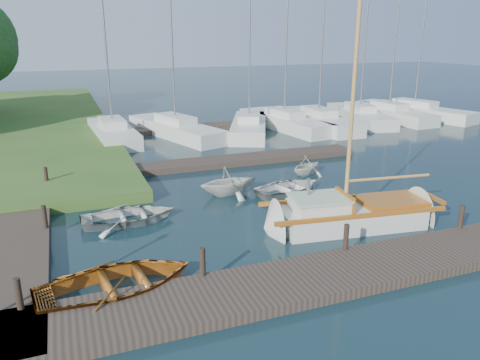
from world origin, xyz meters
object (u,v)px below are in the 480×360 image
object	(u,v)px
tender_b	(228,179)
marina_boat_1	(176,128)
tender_c	(289,185)
mooring_post_1	(202,262)
marina_boat_5	(360,114)
marina_boat_2	(249,125)
sailboat	(354,216)
marina_boat_4	(319,119)
mooring_post_4	(45,217)
tender_a	(128,213)
dinghy	(117,279)
marina_boat_0	(113,131)
mooring_post_5	(46,176)
marina_boat_3	(284,121)
marina_boat_7	(414,110)
tender_d	(307,164)
mooring_post_2	(346,237)
mooring_post_3	(461,217)
mooring_post_0	(19,294)
marina_boat_6	(389,113)

from	to	relation	value
tender_b	marina_boat_1	size ratio (longest dim) A/B	0.23
tender_c	mooring_post_1	bearing A→B (deg)	124.60
marina_boat_5	marina_boat_2	bearing A→B (deg)	108.02
sailboat	marina_boat_4	xyz separation A→B (m)	(8.23, 16.66, 0.22)
mooring_post_4	tender_a	distance (m)	2.80
dinghy	marina_boat_0	distance (m)	19.30
mooring_post_5	tender_a	bearing A→B (deg)	-59.86
marina_boat_3	marina_boat_7	bearing A→B (deg)	-95.64
mooring_post_1	marina_boat_7	xyz separation A→B (m)	(24.00, 19.74, -0.13)
marina_boat_3	marina_boat_7	size ratio (longest dim) A/B	0.88
mooring_post_4	tender_d	bearing A→B (deg)	15.74
tender_c	marina_boat_2	size ratio (longest dim) A/B	0.27
marina_boat_3	marina_boat_5	world-z (taller)	marina_boat_3
marina_boat_0	marina_boat_2	bearing A→B (deg)	-100.85
tender_b	tender_a	bearing A→B (deg)	105.37
mooring_post_2	marina_boat_1	world-z (taller)	marina_boat_1
marina_boat_1	mooring_post_1	bearing A→B (deg)	150.67
mooring_post_4	marina_boat_7	distance (m)	31.64
mooring_post_5	marina_boat_5	xyz separation A→B (m)	(22.52, 9.48, -0.13)
mooring_post_2	mooring_post_3	world-z (taller)	same
tender_c	marina_boat_0	distance (m)	14.65
sailboat	marina_boat_0	world-z (taller)	marina_boat_0
mooring_post_4	dinghy	distance (m)	4.96
marina_boat_2	mooring_post_4	bearing A→B (deg)	160.35
mooring_post_2	marina_boat_3	world-z (taller)	marina_boat_3
mooring_post_0	marina_boat_5	distance (m)	30.16
mooring_post_3	mooring_post_1	bearing A→B (deg)	180.00
tender_c	marina_boat_2	world-z (taller)	marina_boat_2
mooring_post_5	dinghy	size ratio (longest dim) A/B	0.20
tender_b	tender_c	world-z (taller)	tender_b
mooring_post_0	marina_boat_0	distance (m)	20.04
marina_boat_4	tender_a	bearing A→B (deg)	132.76
sailboat	marina_boat_1	bearing A→B (deg)	104.90
tender_b	dinghy	bearing A→B (deg)	135.21
marina_boat_0	marina_boat_3	size ratio (longest dim) A/B	1.11
mooring_post_2	marina_boat_7	xyz separation A→B (m)	(19.50, 19.74, -0.13)
mooring_post_3	tender_d	xyz separation A→B (m)	(-1.24, 8.31, -0.18)
tender_c	marina_boat_3	size ratio (longest dim) A/B	0.29
tender_d	marina_boat_6	size ratio (longest dim) A/B	0.18
mooring_post_0	marina_boat_7	size ratio (longest dim) A/B	0.06
dinghy	marina_boat_0	bearing A→B (deg)	-13.98
tender_d	mooring_post_4	bearing A→B (deg)	81.08
sailboat	marina_boat_4	world-z (taller)	marina_boat_4
mooring_post_5	sailboat	world-z (taller)	sailboat
mooring_post_5	marina_boat_4	bearing A→B (deg)	25.32
mooring_post_1	dinghy	size ratio (longest dim) A/B	0.20
mooring_post_4	marina_boat_0	distance (m)	15.07
sailboat	dinghy	world-z (taller)	sailboat
mooring_post_3	marina_boat_6	xyz separation A→B (m)	(12.23, 19.43, -0.13)
tender_d	marina_boat_5	distance (m)	15.51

